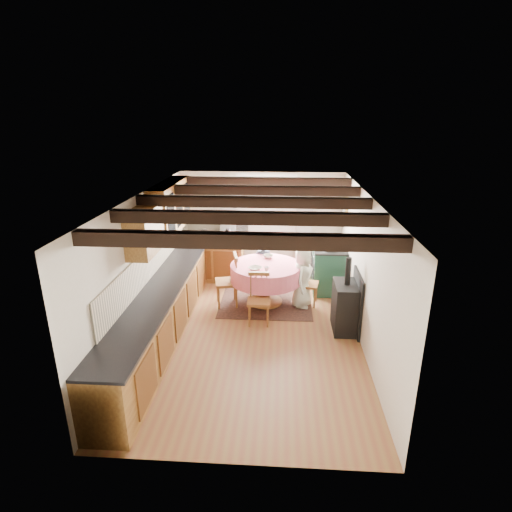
# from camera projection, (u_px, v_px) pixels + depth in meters

# --- Properties ---
(floor) EXTENTS (3.60, 5.50, 0.00)m
(floor) POSITION_uv_depth(u_px,v_px,m) (253.00, 334.00, 6.98)
(floor) COLOR brown
(floor) RESTS_ON ground
(ceiling) EXTENTS (3.60, 5.50, 0.00)m
(ceiling) POSITION_uv_depth(u_px,v_px,m) (253.00, 196.00, 6.19)
(ceiling) COLOR white
(ceiling) RESTS_ON ground
(wall_back) EXTENTS (3.60, 0.00, 2.40)m
(wall_back) POSITION_uv_depth(u_px,v_px,m) (262.00, 225.00, 9.17)
(wall_back) COLOR silver
(wall_back) RESTS_ON ground
(wall_front) EXTENTS (3.60, 0.00, 2.40)m
(wall_front) POSITION_uv_depth(u_px,v_px,m) (233.00, 370.00, 4.00)
(wall_front) COLOR silver
(wall_front) RESTS_ON ground
(wall_left) EXTENTS (0.00, 5.50, 2.40)m
(wall_left) POSITION_uv_depth(u_px,v_px,m) (144.00, 267.00, 6.70)
(wall_left) COLOR silver
(wall_left) RESTS_ON ground
(wall_right) EXTENTS (0.00, 5.50, 2.40)m
(wall_right) POSITION_uv_depth(u_px,v_px,m) (365.00, 272.00, 6.48)
(wall_right) COLOR silver
(wall_right) RESTS_ON ground
(beam_a) EXTENTS (3.60, 0.16, 0.16)m
(beam_a) POSITION_uv_depth(u_px,v_px,m) (239.00, 240.00, 4.33)
(beam_a) COLOR black
(beam_a) RESTS_ON ceiling
(beam_b) EXTENTS (3.60, 0.16, 0.16)m
(beam_b) POSITION_uv_depth(u_px,v_px,m) (247.00, 218.00, 5.28)
(beam_b) COLOR black
(beam_b) RESTS_ON ceiling
(beam_c) EXTENTS (3.60, 0.16, 0.16)m
(beam_c) POSITION_uv_depth(u_px,v_px,m) (253.00, 202.00, 6.22)
(beam_c) COLOR black
(beam_c) RESTS_ON ceiling
(beam_d) EXTENTS (3.60, 0.16, 0.16)m
(beam_d) POSITION_uv_depth(u_px,v_px,m) (257.00, 190.00, 7.16)
(beam_d) COLOR black
(beam_d) RESTS_ON ceiling
(beam_e) EXTENTS (3.60, 0.16, 0.16)m
(beam_e) POSITION_uv_depth(u_px,v_px,m) (260.00, 181.00, 8.10)
(beam_e) COLOR black
(beam_e) RESTS_ON ceiling
(splash_left) EXTENTS (0.02, 4.50, 0.55)m
(splash_left) POSITION_uv_depth(u_px,v_px,m) (151.00, 261.00, 6.98)
(splash_left) COLOR beige
(splash_left) RESTS_ON wall_left
(splash_back) EXTENTS (1.40, 0.02, 0.55)m
(splash_back) POSITION_uv_depth(u_px,v_px,m) (218.00, 225.00, 9.22)
(splash_back) COLOR beige
(splash_back) RESTS_ON wall_back
(base_cabinet_left) EXTENTS (0.60, 5.30, 0.88)m
(base_cabinet_left) POSITION_uv_depth(u_px,v_px,m) (165.00, 309.00, 6.93)
(base_cabinet_left) COLOR #A17536
(base_cabinet_left) RESTS_ON floor
(base_cabinet_back) EXTENTS (1.30, 0.60, 0.88)m
(base_cabinet_back) POSITION_uv_depth(u_px,v_px,m) (215.00, 260.00, 9.21)
(base_cabinet_back) COLOR #A17536
(base_cabinet_back) RESTS_ON floor
(worktop_left) EXTENTS (0.64, 5.30, 0.04)m
(worktop_left) POSITION_uv_depth(u_px,v_px,m) (165.00, 284.00, 6.78)
(worktop_left) COLOR black
(worktop_left) RESTS_ON base_cabinet_left
(worktop_back) EXTENTS (1.30, 0.64, 0.04)m
(worktop_back) POSITION_uv_depth(u_px,v_px,m) (214.00, 241.00, 9.04)
(worktop_back) COLOR black
(worktop_back) RESTS_ON base_cabinet_back
(wall_cabinet_glass) EXTENTS (0.34, 1.80, 0.90)m
(wall_cabinet_glass) POSITION_uv_depth(u_px,v_px,m) (170.00, 207.00, 7.57)
(wall_cabinet_glass) COLOR #A17536
(wall_cabinet_glass) RESTS_ON wall_left
(wall_cabinet_solid) EXTENTS (0.34, 0.90, 0.70)m
(wall_cabinet_solid) POSITION_uv_depth(u_px,v_px,m) (145.00, 231.00, 6.17)
(wall_cabinet_solid) COLOR #A17536
(wall_cabinet_solid) RESTS_ON wall_left
(window_frame) EXTENTS (1.34, 0.03, 1.54)m
(window_frame) POSITION_uv_depth(u_px,v_px,m) (266.00, 208.00, 9.02)
(window_frame) COLOR white
(window_frame) RESTS_ON wall_back
(window_pane) EXTENTS (1.20, 0.01, 1.40)m
(window_pane) POSITION_uv_depth(u_px,v_px,m) (266.00, 208.00, 9.03)
(window_pane) COLOR white
(window_pane) RESTS_ON wall_back
(curtain_left) EXTENTS (0.35, 0.10, 2.10)m
(curtain_left) POSITION_uv_depth(u_px,v_px,m) (228.00, 230.00, 9.16)
(curtain_left) COLOR #AEAEAE
(curtain_left) RESTS_ON wall_back
(curtain_right) EXTENTS (0.35, 0.10, 2.10)m
(curtain_right) POSITION_uv_depth(u_px,v_px,m) (304.00, 232.00, 9.05)
(curtain_right) COLOR #AEAEAE
(curtain_right) RESTS_ON wall_back
(curtain_rod) EXTENTS (2.00, 0.03, 0.03)m
(curtain_rod) POSITION_uv_depth(u_px,v_px,m) (266.00, 182.00, 8.74)
(curtain_rod) COLOR black
(curtain_rod) RESTS_ON wall_back
(wall_picture) EXTENTS (0.04, 0.50, 0.60)m
(wall_picture) POSITION_uv_depth(u_px,v_px,m) (345.00, 209.00, 8.48)
(wall_picture) COLOR gold
(wall_picture) RESTS_ON wall_right
(wall_plate) EXTENTS (0.30, 0.02, 0.30)m
(wall_plate) POSITION_uv_depth(u_px,v_px,m) (309.00, 205.00, 8.92)
(wall_plate) COLOR silver
(wall_plate) RESTS_ON wall_back
(rug) EXTENTS (1.81, 1.40, 0.01)m
(rug) POSITION_uv_depth(u_px,v_px,m) (266.00, 303.00, 8.11)
(rug) COLOR black
(rug) RESTS_ON floor
(dining_table) EXTENTS (1.38, 1.38, 0.83)m
(dining_table) POSITION_uv_depth(u_px,v_px,m) (266.00, 285.00, 7.97)
(dining_table) COLOR #E7837D
(dining_table) RESTS_ON floor
(chair_near) EXTENTS (0.42, 0.43, 0.93)m
(chair_near) POSITION_uv_depth(u_px,v_px,m) (259.00, 299.00, 7.21)
(chair_near) COLOR brown
(chair_near) RESTS_ON floor
(chair_left) EXTENTS (0.56, 0.54, 1.05)m
(chair_left) POSITION_uv_depth(u_px,v_px,m) (227.00, 280.00, 7.89)
(chair_left) COLOR brown
(chair_left) RESTS_ON floor
(chair_right) EXTENTS (0.47, 0.46, 0.92)m
(chair_right) POSITION_uv_depth(u_px,v_px,m) (308.00, 283.00, 7.95)
(chair_right) COLOR brown
(chair_right) RESTS_ON floor
(aga_range) EXTENTS (0.69, 1.06, 0.98)m
(aga_range) POSITION_uv_depth(u_px,v_px,m) (328.00, 267.00, 8.67)
(aga_range) COLOR #1A3F2F
(aga_range) RESTS_ON floor
(cast_iron_stove) EXTENTS (0.40, 0.67, 1.34)m
(cast_iron_stove) POSITION_uv_depth(u_px,v_px,m) (346.00, 295.00, 6.93)
(cast_iron_stove) COLOR black
(cast_iron_stove) RESTS_ON floor
(child_far) EXTENTS (0.42, 0.29, 1.11)m
(child_far) POSITION_uv_depth(u_px,v_px,m) (263.00, 265.00, 8.59)
(child_far) COLOR #333A4B
(child_far) RESTS_ON floor
(child_right) EXTENTS (0.53, 0.68, 1.21)m
(child_right) POSITION_uv_depth(u_px,v_px,m) (302.00, 277.00, 7.82)
(child_right) COLOR silver
(child_right) RESTS_ON floor
(bowl_a) EXTENTS (0.33, 0.33, 0.06)m
(bowl_a) POSITION_uv_depth(u_px,v_px,m) (255.00, 269.00, 7.56)
(bowl_a) COLOR silver
(bowl_a) RESTS_ON dining_table
(bowl_b) EXTENTS (0.20, 0.20, 0.06)m
(bowl_b) POSITION_uv_depth(u_px,v_px,m) (268.00, 256.00, 8.20)
(bowl_b) COLOR silver
(bowl_b) RESTS_ON dining_table
(cup) EXTENTS (0.11, 0.11, 0.08)m
(cup) POSITION_uv_depth(u_px,v_px,m) (267.00, 269.00, 7.51)
(cup) COLOR silver
(cup) RESTS_ON dining_table
(canister_tall) EXTENTS (0.14, 0.14, 0.24)m
(canister_tall) POSITION_uv_depth(u_px,v_px,m) (204.00, 235.00, 9.04)
(canister_tall) COLOR #262628
(canister_tall) RESTS_ON worktop_back
(canister_wide) EXTENTS (0.17, 0.17, 0.19)m
(canister_wide) POSITION_uv_depth(u_px,v_px,m) (219.00, 236.00, 9.02)
(canister_wide) COLOR #262628
(canister_wide) RESTS_ON worktop_back
(canister_slim) EXTENTS (0.10, 0.10, 0.28)m
(canister_slim) POSITION_uv_depth(u_px,v_px,m) (228.00, 235.00, 8.95)
(canister_slim) COLOR #262628
(canister_slim) RESTS_ON worktop_back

